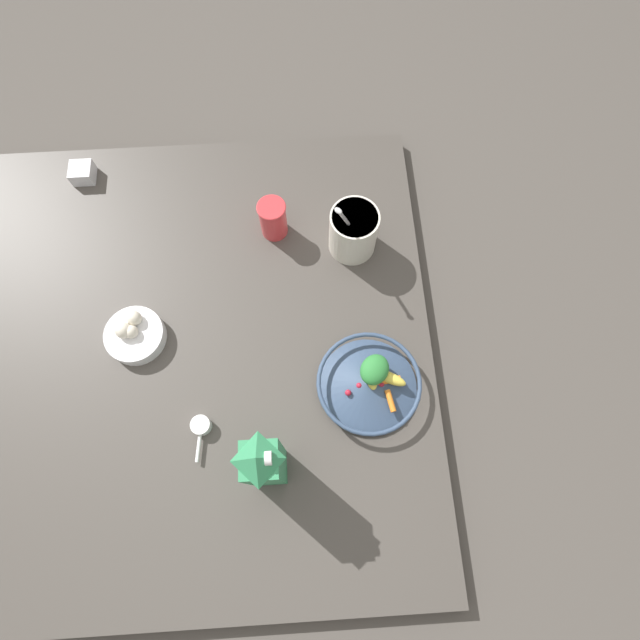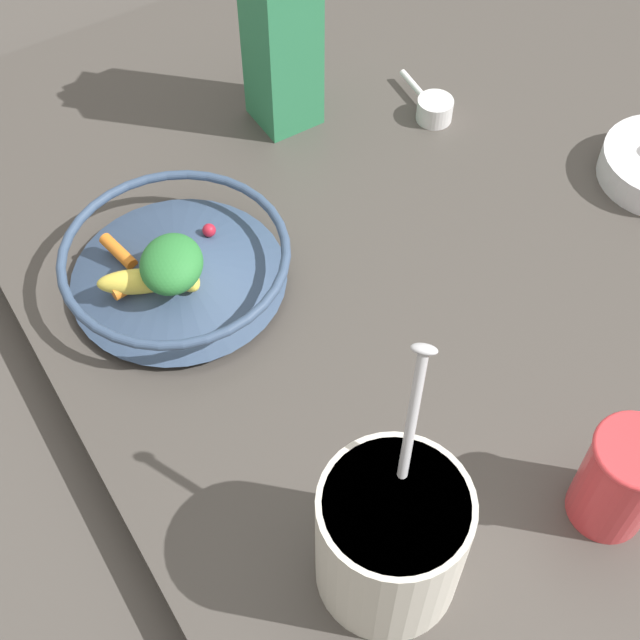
{
  "view_description": "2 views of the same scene",
  "coord_description": "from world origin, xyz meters",
  "px_view_note": "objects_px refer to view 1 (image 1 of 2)",
  "views": [
    {
      "loc": [
        -0.36,
        -0.3,
        1.18
      ],
      "look_at": [
        0.02,
        -0.33,
        0.12
      ],
      "focal_mm": 28.0,
      "sensor_mm": 36.0,
      "label": 1
    },
    {
      "loc": [
        0.45,
        -0.62,
        0.77
      ],
      "look_at": [
        0.04,
        -0.36,
        0.11
      ],
      "focal_mm": 50.0,
      "sensor_mm": 36.0,
      "label": 2
    }
  ],
  "objects_px": {
    "yogurt_tub": "(353,230)",
    "spice_jar": "(83,173)",
    "milk_carton": "(264,464)",
    "drinking_cup": "(273,218)",
    "fruit_bowl": "(369,383)",
    "garlic_bowl": "(134,334)"
  },
  "relations": [
    {
      "from": "spice_jar",
      "to": "garlic_bowl",
      "type": "bearing_deg",
      "value": -160.04
    },
    {
      "from": "milk_carton",
      "to": "yogurt_tub",
      "type": "xyz_separation_m",
      "value": [
        0.54,
        -0.22,
        -0.07
      ]
    },
    {
      "from": "fruit_bowl",
      "to": "drinking_cup",
      "type": "xyz_separation_m",
      "value": [
        0.43,
        0.2,
        0.02
      ]
    },
    {
      "from": "fruit_bowl",
      "to": "garlic_bowl",
      "type": "xyz_separation_m",
      "value": [
        0.15,
        0.54,
        -0.01
      ]
    },
    {
      "from": "fruit_bowl",
      "to": "drinking_cup",
      "type": "relative_size",
      "value": 2.13
    },
    {
      "from": "fruit_bowl",
      "to": "spice_jar",
      "type": "bearing_deg",
      "value": 48.94
    },
    {
      "from": "drinking_cup",
      "to": "spice_jar",
      "type": "xyz_separation_m",
      "value": [
        0.19,
        0.51,
        -0.04
      ]
    },
    {
      "from": "fruit_bowl",
      "to": "milk_carton",
      "type": "height_order",
      "value": "milk_carton"
    },
    {
      "from": "yogurt_tub",
      "to": "drinking_cup",
      "type": "relative_size",
      "value": 2.21
    },
    {
      "from": "garlic_bowl",
      "to": "fruit_bowl",
      "type": "bearing_deg",
      "value": -105.74
    },
    {
      "from": "drinking_cup",
      "to": "garlic_bowl",
      "type": "bearing_deg",
      "value": 128.88
    },
    {
      "from": "fruit_bowl",
      "to": "milk_carton",
      "type": "xyz_separation_m",
      "value": [
        -0.17,
        0.23,
        0.11
      ]
    },
    {
      "from": "milk_carton",
      "to": "drinking_cup",
      "type": "distance_m",
      "value": 0.6
    },
    {
      "from": "spice_jar",
      "to": "yogurt_tub",
      "type": "bearing_deg",
      "value": -109.54
    },
    {
      "from": "yogurt_tub",
      "to": "drinking_cup",
      "type": "bearing_deg",
      "value": 74.24
    },
    {
      "from": "yogurt_tub",
      "to": "garlic_bowl",
      "type": "bearing_deg",
      "value": 112.17
    },
    {
      "from": "spice_jar",
      "to": "fruit_bowl",
      "type": "bearing_deg",
      "value": -131.06
    },
    {
      "from": "milk_carton",
      "to": "drinking_cup",
      "type": "relative_size",
      "value": 2.55
    },
    {
      "from": "fruit_bowl",
      "to": "garlic_bowl",
      "type": "distance_m",
      "value": 0.56
    },
    {
      "from": "yogurt_tub",
      "to": "spice_jar",
      "type": "xyz_separation_m",
      "value": [
        0.25,
        0.71,
        -0.06
      ]
    },
    {
      "from": "milk_carton",
      "to": "drinking_cup",
      "type": "height_order",
      "value": "milk_carton"
    },
    {
      "from": "yogurt_tub",
      "to": "spice_jar",
      "type": "height_order",
      "value": "yogurt_tub"
    }
  ]
}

